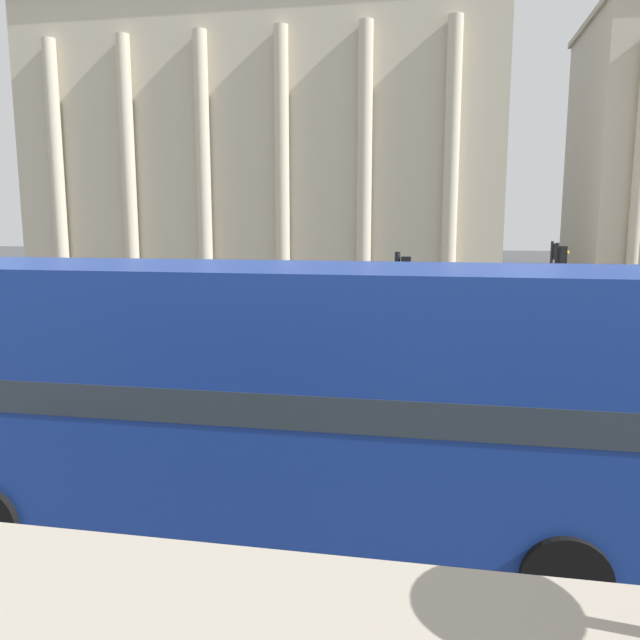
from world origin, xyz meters
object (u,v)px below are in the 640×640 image
object	(u,v)px
traffic_light_mid	(557,288)
traffic_light_far	(553,272)
traffic_light_near	(400,318)
pedestrian_grey	(393,319)
plaza_building_left	(266,147)
car_navy	(399,299)
double_decker_bus	(274,390)
pedestrian_olive	(543,292)
pedestrian_red	(175,326)

from	to	relation	value
traffic_light_mid	traffic_light_far	size ratio (longest dim) A/B	1.06
traffic_light_mid	traffic_light_far	distance (m)	8.47
traffic_light_near	traffic_light_far	xyz separation A→B (m)	(5.73, 15.33, -0.14)
traffic_light_far	pedestrian_grey	distance (m)	8.48
plaza_building_left	traffic_light_mid	xyz separation A→B (m)	(16.10, -24.74, -7.34)
plaza_building_left	traffic_light_near	size ratio (longest dim) A/B	8.25
traffic_light_mid	traffic_light_far	bearing A→B (deg)	81.24
car_navy	pedestrian_grey	world-z (taller)	pedestrian_grey
double_decker_bus	traffic_light_near	distance (m)	5.07
plaza_building_left	pedestrian_olive	xyz separation A→B (m)	(17.84, -11.37, -8.93)
pedestrian_red	car_navy	bearing A→B (deg)	114.09
car_navy	traffic_light_mid	bearing A→B (deg)	83.44
traffic_light_far	car_navy	world-z (taller)	traffic_light_far
traffic_light_near	pedestrian_red	distance (m)	11.55
car_navy	double_decker_bus	bearing A→B (deg)	57.45
plaza_building_left	pedestrian_grey	distance (m)	25.74
double_decker_bus	pedestrian_grey	distance (m)	15.02
plaza_building_left	pedestrian_olive	bearing A→B (deg)	-32.51
traffic_light_near	pedestrian_red	world-z (taller)	traffic_light_near
car_navy	pedestrian_red	size ratio (longest dim) A/B	2.65
traffic_light_near	plaza_building_left	bearing A→B (deg)	110.19
traffic_light_near	traffic_light_far	bearing A→B (deg)	69.49
traffic_light_near	car_navy	bearing A→B (deg)	93.37
double_decker_bus	pedestrian_grey	xyz separation A→B (m)	(0.71, 14.95, -1.26)
double_decker_bus	traffic_light_far	world-z (taller)	double_decker_bus
car_navy	pedestrian_red	bearing A→B (deg)	25.08
car_navy	pedestrian_grey	xyz separation A→B (m)	(0.31, -8.74, 0.32)
car_navy	pedestrian_olive	world-z (taller)	pedestrian_olive
plaza_building_left	car_navy	bearing A→B (deg)	-50.58
traffic_light_near	double_decker_bus	bearing A→B (deg)	-107.44
traffic_light_mid	pedestrian_grey	size ratio (longest dim) A/B	2.29
plaza_building_left	pedestrian_olive	size ratio (longest dim) A/B	18.90
double_decker_bus	plaza_building_left	size ratio (longest dim) A/B	0.32
traffic_light_near	traffic_light_far	world-z (taller)	traffic_light_near
traffic_light_far	car_navy	size ratio (longest dim) A/B	0.91
traffic_light_near	car_navy	xyz separation A→B (m)	(-1.11, 18.87, -1.93)
double_decker_bus	pedestrian_olive	world-z (taller)	double_decker_bus
car_navy	pedestrian_red	distance (m)	13.48
traffic_light_near	pedestrian_olive	bearing A→B (deg)	73.06
traffic_light_far	pedestrian_olive	world-z (taller)	traffic_light_far
traffic_light_near	traffic_light_far	size ratio (longest dim) A/B	1.06
traffic_light_far	traffic_light_near	bearing A→B (deg)	-110.51
pedestrian_red	pedestrian_olive	xyz separation A→B (m)	(14.71, 12.71, 0.11)
traffic_light_far	double_decker_bus	bearing A→B (deg)	-109.79
traffic_light_mid	pedestrian_grey	world-z (taller)	traffic_light_mid
plaza_building_left	double_decker_bus	bearing A→B (deg)	-74.48
double_decker_bus	traffic_light_far	size ratio (longest dim) A/B	2.77
traffic_light_near	pedestrian_grey	size ratio (longest dim) A/B	2.30
double_decker_bus	car_navy	xyz separation A→B (m)	(0.40, 23.69, -1.58)
double_decker_bus	car_navy	distance (m)	23.75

